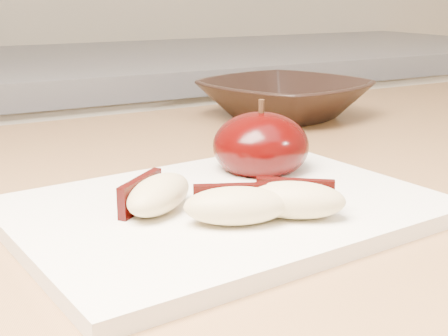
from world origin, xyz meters
TOP-DOWN VIEW (x-y plane):
  - back_cabinet at (0.00, 1.20)m, footprint 2.40×0.62m
  - cutting_board at (0.03, 0.41)m, footprint 0.31×0.24m
  - apple_half at (0.09, 0.47)m, footprint 0.10×0.10m
  - apple_wedge_a at (-0.02, 0.42)m, footprint 0.07×0.07m
  - apple_wedge_b at (0.01, 0.37)m, footprint 0.07×0.06m
  - apple_wedge_c at (0.05, 0.36)m, footprint 0.07×0.07m
  - bowl at (0.27, 0.69)m, footprint 0.24×0.24m

SIDE VIEW (x-z plane):
  - back_cabinet at x=0.00m, z-range 0.00..0.94m
  - cutting_board at x=0.03m, z-range 0.90..0.91m
  - apple_wedge_a at x=-0.02m, z-range 0.91..0.94m
  - apple_wedge_b at x=0.01m, z-range 0.91..0.94m
  - apple_wedge_c at x=0.05m, z-range 0.91..0.94m
  - bowl at x=0.27m, z-range 0.90..0.95m
  - apple_half at x=0.09m, z-range 0.90..0.97m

